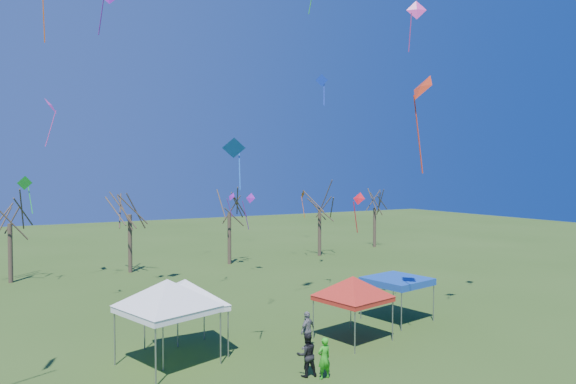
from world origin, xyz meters
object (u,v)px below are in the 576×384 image
tree_1 (9,203)px  tent_white_mid (185,284)px  tent_white_west (167,285)px  person_grey (307,330)px  tent_blue (397,281)px  tree_3 (229,194)px  person_green (324,358)px  tree_4 (320,193)px  tree_5 (375,194)px  person_dark (307,355)px  tree_2 (130,194)px  tent_red (353,281)px

tree_1 → tent_white_mid: 21.55m
tent_white_west → person_grey: bearing=-11.5°
tent_blue → person_grey: size_ratio=1.98×
tree_3 → person_green: (-6.62, -25.07, -5.28)m
tent_white_mid → person_grey: (4.95, -2.15, -2.19)m
person_green → tree_4: bearing=-127.6°
tent_white_west → person_green: tent_white_west is taller
tree_5 → person_dark: size_ratio=4.42×
tree_4 → person_green: bearing=-122.5°
person_dark → tree_3: bearing=-95.2°
tree_4 → person_dark: size_ratio=4.67×
tree_2 → tent_red: bearing=-76.2°
tree_3 → tent_white_mid: 22.55m
tent_white_west → person_dark: 6.31m
person_dark → tent_white_west: bearing=-30.6°
tree_2 → tree_3: size_ratio=1.03×
tree_5 → tent_red: size_ratio=1.91×
person_dark → person_grey: (1.64, 2.63, 0.01)m
person_dark → person_grey: 3.10m
tree_1 → tent_blue: bearing=-49.5°
tree_5 → tree_2: bearing=-176.3°
tent_white_west → person_grey: tent_white_west is taller
tent_white_mid → person_dark: (3.31, -4.77, -2.20)m
tent_white_mid → tree_5: bearing=37.8°
tree_4 → person_dark: bearing=-123.8°
tree_2 → tent_blue: (9.53, -20.73, -4.19)m
tree_4 → person_grey: 26.91m
tree_5 → tent_blue: size_ratio=2.21×
tree_1 → tree_5: tree_1 is taller
tree_3 → tent_blue: 20.81m
tent_red → tree_5: bearing=49.3°
tree_3 → tent_white_mid: bearing=-117.7°
person_dark → tree_5: bearing=-122.1°
tent_red → tent_blue: size_ratio=1.16×
tree_5 → person_green: tree_5 is taller
tree_1 → tree_4: 26.13m
tree_1 → tent_blue: 27.86m
tent_white_mid → tent_red: size_ratio=1.10×
tree_4 → person_green: tree_4 is taller
person_grey → person_green: (-1.17, -3.14, -0.06)m
tent_white_mid → person_green: bearing=-54.5°
tree_3 → tent_blue: tree_3 is taller
person_grey → tent_blue: bearing=167.3°
tree_3 → tree_4: 9.32m
tent_white_west → tree_1: bearing=104.1°
tent_white_west → tent_blue: 12.63m
tree_4 → tent_red: tree_4 is taller
tree_2 → person_dark: bearing=-87.0°
tree_3 → tent_white_west: 23.83m
tree_3 → tree_4: bearing=-0.3°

